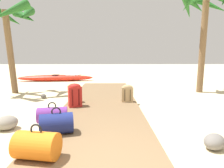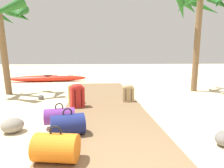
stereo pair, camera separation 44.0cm
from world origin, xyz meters
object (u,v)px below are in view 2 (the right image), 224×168
object	(u,v)px
backpack_tan	(128,93)
lounge_chair	(66,75)
backpack_red	(77,95)
duffel_bag_orange	(56,148)
duffel_bag_navy	(68,125)
kayak	(48,78)
palm_tree_near_right	(200,9)
backpack_olive	(74,93)
duffel_bag_purple	(59,116)
palm_tree_far_left	(0,17)

from	to	relation	value
backpack_tan	lounge_chair	size ratio (longest dim) A/B	0.32
backpack_red	duffel_bag_orange	xyz separation A→B (m)	(-0.02, -2.71, -0.14)
duffel_bag_navy	kayak	world-z (taller)	duffel_bag_navy
palm_tree_near_right	lounge_chair	size ratio (longest dim) A/B	2.51
backpack_tan	duffel_bag_orange	xyz separation A→B (m)	(-1.46, -3.24, -0.08)
backpack_olive	duffel_bag_purple	bearing A→B (deg)	-93.08
backpack_tan	lounge_chair	world-z (taller)	lounge_chair
backpack_tan	lounge_chair	distance (m)	6.75
palm_tree_near_right	duffel_bag_purple	bearing A→B (deg)	-141.74
duffel_bag_navy	kayak	distance (m)	8.23
palm_tree_far_left	kayak	size ratio (longest dim) A/B	0.79
palm_tree_near_right	backpack_tan	bearing A→B (deg)	-147.70
duffel_bag_orange	palm_tree_far_left	world-z (taller)	palm_tree_far_left
backpack_tan	backpack_red	xyz separation A→B (m)	(-1.45, -0.53, 0.06)
kayak	palm_tree_far_left	bearing A→B (deg)	-98.88
palm_tree_far_left	lounge_chair	bearing A→B (deg)	71.67
duffel_bag_navy	palm_tree_far_left	bearing A→B (deg)	124.43
palm_tree_far_left	backpack_red	bearing A→B (deg)	-38.41
duffel_bag_orange	duffel_bag_purple	world-z (taller)	duffel_bag_orange
backpack_tan	duffel_bag_orange	world-z (taller)	backpack_tan
backpack_olive	palm_tree_far_left	distance (m)	3.95
backpack_olive	duffel_bag_navy	bearing A→B (deg)	-86.35
duffel_bag_orange	palm_tree_far_left	distance (m)	6.16
duffel_bag_navy	lounge_chair	bearing A→B (deg)	98.65
kayak	backpack_tan	bearing A→B (deg)	-56.80
duffel_bag_purple	palm_tree_near_right	world-z (taller)	palm_tree_near_right
backpack_tan	duffel_bag_orange	distance (m)	3.55
backpack_red	palm_tree_far_left	world-z (taller)	palm_tree_far_left
duffel_bag_navy	kayak	size ratio (longest dim) A/B	0.15
lounge_chair	palm_tree_far_left	bearing A→B (deg)	-108.33
backpack_olive	duffel_bag_purple	xyz separation A→B (m)	(-0.09, -1.76, -0.13)
backpack_olive	backpack_red	distance (m)	0.50
backpack_tan	palm_tree_near_right	world-z (taller)	palm_tree_near_right
palm_tree_far_left	palm_tree_near_right	distance (m)	7.34
backpack_red	palm_tree_far_left	bearing A→B (deg)	141.59
duffel_bag_purple	kayak	xyz separation A→B (m)	(-1.95, 7.34, -0.06)
backpack_tan	backpack_red	world-z (taller)	backpack_red
duffel_bag_orange	duffel_bag_navy	xyz separation A→B (m)	(0.03, 0.84, -0.00)
backpack_tan	kayak	world-z (taller)	backpack_tan
backpack_red	palm_tree_far_left	xyz separation A→B (m)	(-2.78, 2.20, 2.33)
duffel_bag_navy	palm_tree_near_right	xyz separation A→B (m)	(4.53, 4.35, 2.96)
kayak	duffel_bag_navy	bearing A→B (deg)	-74.57
duffel_bag_orange	lounge_chair	distance (m)	9.49
duffel_bag_orange	lounge_chair	bearing A→B (deg)	97.73
lounge_chair	duffel_bag_navy	bearing A→B (deg)	-81.35
duffel_bag_purple	kayak	size ratio (longest dim) A/B	0.15
duffel_bag_navy	duffel_bag_purple	size ratio (longest dim) A/B	1.00
palm_tree_far_left	duffel_bag_orange	bearing A→B (deg)	-60.63
duffel_bag_purple	kayak	world-z (taller)	duffel_bag_purple
duffel_bag_orange	palm_tree_near_right	xyz separation A→B (m)	(4.55, 5.19, 2.96)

